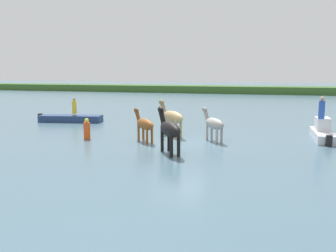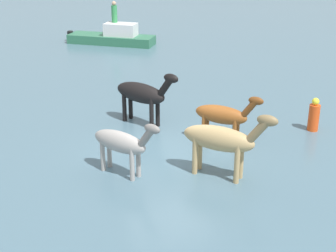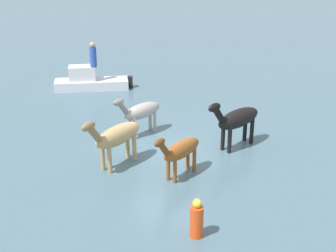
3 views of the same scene
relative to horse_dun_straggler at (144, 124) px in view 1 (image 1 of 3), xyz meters
name	(u,v)px [view 1 (image 1 of 3)]	position (x,y,z in m)	size (l,w,h in m)	color
ground_plane	(179,143)	(1.84, 0.20, -0.94)	(218.91, 218.91, 0.00)	#476675
distant_shoreline	(247,93)	(1.84, 46.04, -0.94)	(197.02, 6.00, 2.40)	#3A6028
horse_dun_straggler	(144,124)	(0.00, 0.00, 0.00)	(1.80, 1.77, 1.70)	brown
horse_rear_stallion	(172,117)	(0.90, 2.05, 0.17)	(2.15, 2.07, 2.01)	tan
horse_gray_outer	(169,129)	(2.01, -2.26, 0.17)	(1.87, 2.32, 2.01)	black
horse_lead	(214,124)	(3.44, 1.16, 0.01)	(1.66, 1.95, 1.73)	#9E9993
boat_dinghy_port	(71,119)	(-7.88, 5.74, -0.77)	(4.80, 2.07, 0.74)	navy
boat_motor_center	(323,134)	(9.06, 3.42, -0.64)	(1.09, 3.76, 1.31)	silver
person_boatman_standing	(74,106)	(-7.63, 5.90, 0.20)	(0.32, 0.32, 1.19)	yellow
person_helmsman_aft	(322,108)	(8.90, 3.19, 0.77)	(0.32, 0.32, 1.19)	#2D51B2
buoy_channel_marker	(87,130)	(-3.31, -0.09, -0.43)	(0.36, 0.36, 1.14)	#E54C19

